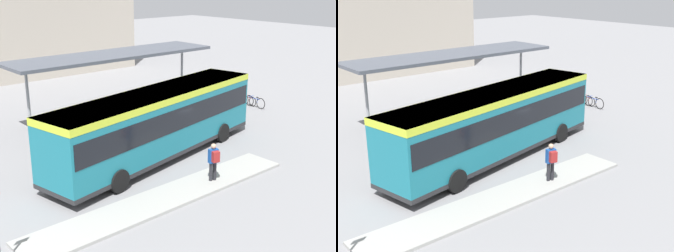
# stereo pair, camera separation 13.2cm
# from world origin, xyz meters

# --- Properties ---
(ground_plane) EXTENTS (120.00, 120.00, 0.00)m
(ground_plane) POSITION_xyz_m (0.00, 0.00, 0.00)
(ground_plane) COLOR gray
(curb_island) EXTENTS (12.13, 1.80, 0.12)m
(curb_island) POSITION_xyz_m (-2.55, -3.56, 0.06)
(curb_island) COLOR #9E9E99
(curb_island) RESTS_ON ground_plane
(city_bus) EXTENTS (12.70, 4.67, 3.25)m
(city_bus) POSITION_xyz_m (0.01, 0.00, 1.90)
(city_bus) COLOR #197284
(city_bus) RESTS_ON ground_plane
(pedestrian_waiting) EXTENTS (0.45, 0.49, 1.63)m
(pedestrian_waiting) POSITION_xyz_m (-0.11, -3.72, 1.05)
(pedestrian_waiting) COLOR #232328
(pedestrian_waiting) RESTS_ON curb_island
(bicycle_blue) EXTENTS (0.48, 1.71, 0.74)m
(bicycle_blue) POSITION_xyz_m (10.59, 2.70, 0.37)
(bicycle_blue) COLOR black
(bicycle_blue) RESTS_ON ground_plane
(bicycle_red) EXTENTS (0.48, 1.53, 0.67)m
(bicycle_red) POSITION_xyz_m (10.72, 3.39, 0.34)
(bicycle_red) COLOR black
(bicycle_red) RESTS_ON ground_plane
(bicycle_black) EXTENTS (0.48, 1.62, 0.70)m
(bicycle_black) POSITION_xyz_m (10.51, 4.09, 0.35)
(bicycle_black) COLOR black
(bicycle_black) RESTS_ON ground_plane
(station_shelter) EXTENTS (13.01, 3.33, 3.93)m
(station_shelter) POSITION_xyz_m (2.33, 6.89, 3.79)
(station_shelter) COLOR #4C515B
(station_shelter) RESTS_ON ground_plane
(potted_planter_near_shelter) EXTENTS (0.85, 0.85, 1.37)m
(potted_planter_near_shelter) POSITION_xyz_m (-2.62, 4.06, 0.72)
(potted_planter_near_shelter) COLOR slate
(potted_planter_near_shelter) RESTS_ON ground_plane
(potted_planter_far_side) EXTENTS (0.73, 0.73, 1.20)m
(potted_planter_far_side) POSITION_xyz_m (6.49, 3.87, 0.63)
(potted_planter_far_side) COLOR slate
(potted_planter_far_side) RESTS_ON ground_plane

